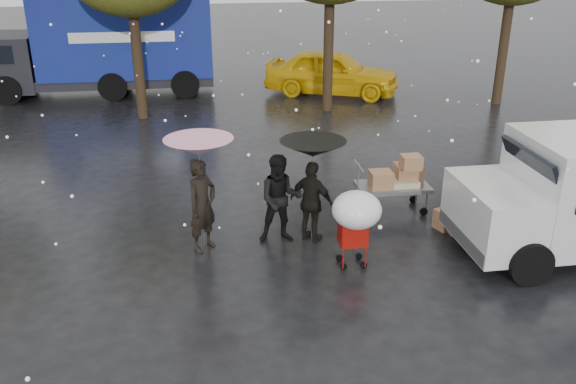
{
  "coord_description": "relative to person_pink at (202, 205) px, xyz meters",
  "views": [
    {
      "loc": [
        -1.79,
        -9.34,
        5.38
      ],
      "look_at": [
        -0.2,
        1.0,
        0.96
      ],
      "focal_mm": 38.0,
      "sensor_mm": 36.0,
      "label": 1
    }
  ],
  "objects": [
    {
      "name": "ground",
      "position": [
        1.8,
        -0.82,
        -0.87
      ],
      "size": [
        90.0,
        90.0,
        0.0
      ],
      "primitive_type": "plane",
      "color": "black",
      "rests_on": "ground"
    },
    {
      "name": "person_pink",
      "position": [
        0.0,
        0.0,
        0.0
      ],
      "size": [
        0.75,
        0.75,
        1.75
      ],
      "primitive_type": "imported",
      "rotation": [
        0.0,
        0.0,
        0.78
      ],
      "color": "black",
      "rests_on": "ground"
    },
    {
      "name": "person_middle",
      "position": [
        1.45,
        0.11,
        -0.02
      ],
      "size": [
        0.86,
        0.69,
        1.71
      ],
      "primitive_type": "imported",
      "rotation": [
        0.0,
        0.0,
        -0.05
      ],
      "color": "black",
      "rests_on": "ground"
    },
    {
      "name": "person_black",
      "position": [
        2.02,
        0.02,
        -0.08
      ],
      "size": [
        0.95,
        0.91,
        1.59
      ],
      "primitive_type": "imported",
      "rotation": [
        0.0,
        0.0,
        2.41
      ],
      "color": "black",
      "rests_on": "ground"
    },
    {
      "name": "umbrella_pink",
      "position": [
        0.0,
        -0.0,
        1.11
      ],
      "size": [
        1.22,
        1.22,
        2.14
      ],
      "color": "#4C4C4C",
      "rests_on": "ground"
    },
    {
      "name": "umbrella_black",
      "position": [
        2.02,
        0.02,
        0.97
      ],
      "size": [
        1.2,
        1.2,
        2.0
      ],
      "color": "#4C4C4C",
      "rests_on": "ground"
    },
    {
      "name": "vendor_cart",
      "position": [
        4.02,
        1.08,
        -0.15
      ],
      "size": [
        1.52,
        0.8,
        1.27
      ],
      "color": "slate",
      "rests_on": "ground"
    },
    {
      "name": "shopping_cart",
      "position": [
        2.55,
        -1.17,
        0.19
      ],
      "size": [
        0.84,
        0.84,
        1.46
      ],
      "color": "#A11009",
      "rests_on": "ground"
    },
    {
      "name": "blue_truck",
      "position": [
        -3.18,
        12.66,
        0.88
      ],
      "size": [
        8.3,
        2.6,
        3.5
      ],
      "color": "navy",
      "rests_on": "ground"
    },
    {
      "name": "box_ground_near",
      "position": [
        4.77,
        0.13,
        -0.68
      ],
      "size": [
        0.53,
        0.48,
        0.39
      ],
      "primitive_type": "cube",
      "rotation": [
        0.0,
        0.0,
        0.35
      ],
      "color": "brown",
      "rests_on": "ground"
    },
    {
      "name": "box_ground_far",
      "position": [
        4.94,
        -0.08,
        -0.71
      ],
      "size": [
        0.45,
        0.36,
        0.34
      ],
      "primitive_type": "cube",
      "rotation": [
        0.0,
        0.0,
        0.05
      ],
      "color": "brown",
      "rests_on": "ground"
    },
    {
      "name": "yellow_taxi",
      "position": [
        4.91,
        11.27,
        -0.06
      ],
      "size": [
        5.15,
        3.65,
        1.63
      ],
      "primitive_type": "imported",
      "rotation": [
        0.0,
        0.0,
        1.17
      ],
      "color": "#E1AD0B",
      "rests_on": "ground"
    }
  ]
}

